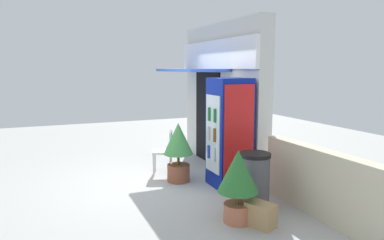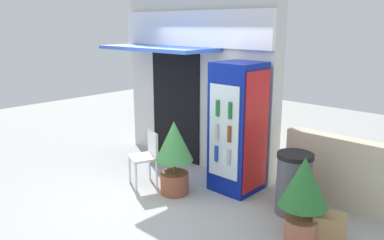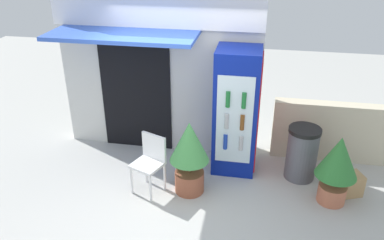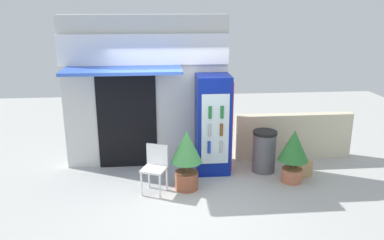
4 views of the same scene
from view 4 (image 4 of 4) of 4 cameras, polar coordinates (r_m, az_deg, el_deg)
name	(u,v)px [view 4 (image 4 of 4)]	position (r m, az deg, el deg)	size (l,w,h in m)	color
ground	(176,194)	(7.25, -2.27, -10.72)	(16.00, 16.00, 0.00)	#B2B2AD
storefront_building	(145,90)	(8.12, -6.88, 4.28)	(3.35, 1.19, 3.12)	silver
drink_cooler	(213,124)	(7.86, 3.10, -0.65)	(0.68, 0.71, 2.00)	navy
plastic_chair	(155,165)	(7.17, -5.34, -6.51)	(0.53, 0.52, 0.88)	white
potted_plant_near_shop	(186,155)	(7.18, -0.81, -5.05)	(0.57, 0.57, 1.14)	#995138
potted_plant_curbside	(294,151)	(7.71, 14.54, -4.32)	(0.58, 0.58, 1.05)	#BC6B4C
trash_bin	(264,151)	(8.15, 10.42, -4.47)	(0.49, 0.49, 0.86)	#595960
stone_boundary_wall	(293,136)	(8.97, 14.51, -2.27)	(2.58, 0.23, 1.01)	beige
cardboard_box	(301,168)	(8.17, 15.50, -6.80)	(0.38, 0.27, 0.33)	tan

